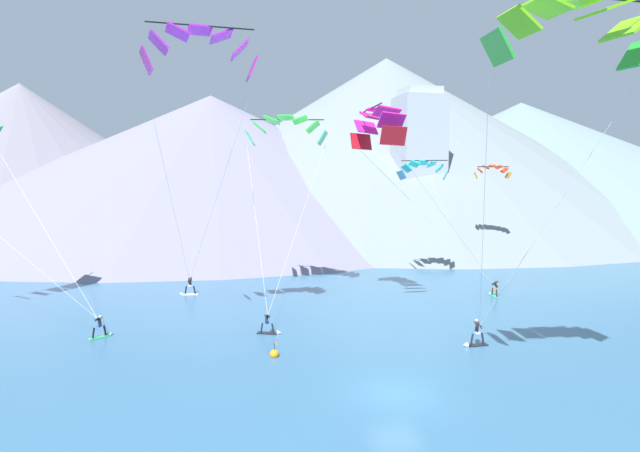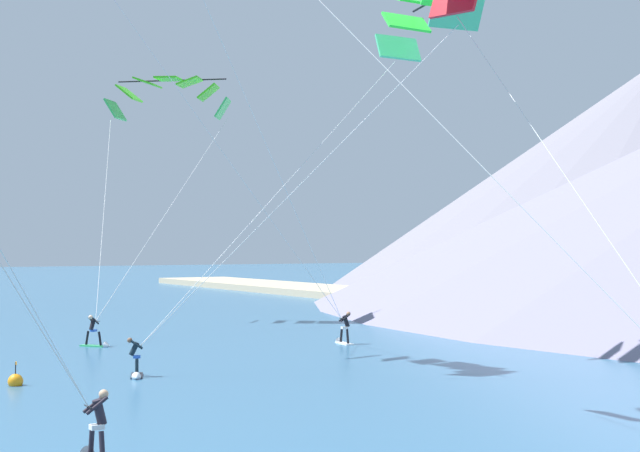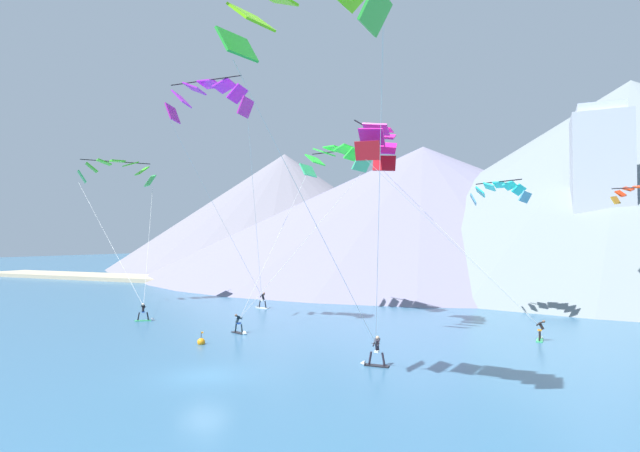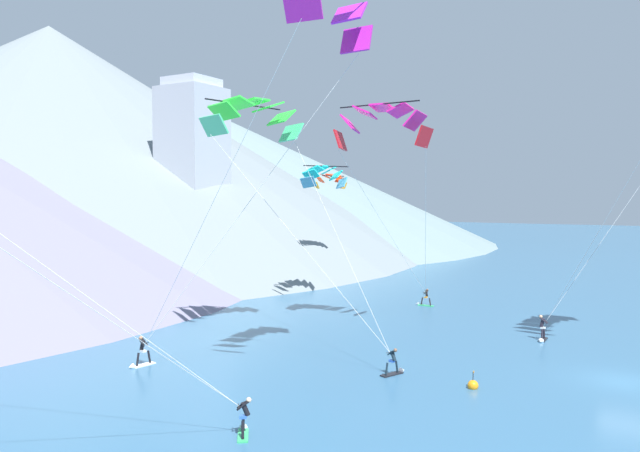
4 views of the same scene
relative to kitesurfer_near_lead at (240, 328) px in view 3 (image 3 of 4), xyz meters
The scene contains 22 objects.
ground_plane 12.18m from the kitesurfer_near_lead, 66.09° to the right, with size 400.00×400.00×0.00m, color #336084.
kitesurfer_near_lead is the anchor object (origin of this frame).
kitesurfer_near_trail 22.58m from the kitesurfer_near_lead, 17.17° to the left, with size 0.65×1.76×1.61m.
kitesurfer_mid_center 11.48m from the kitesurfer_near_lead, behind, with size 1.64×1.35×1.71m.
kitesurfer_far_left 13.76m from the kitesurfer_near_lead, 23.20° to the right, with size 1.75×0.59×1.81m.
kitesurfer_far_right 14.80m from the kitesurfer_near_lead, 114.11° to the left, with size 1.78×0.67×1.79m.
parafoil_kite_near_lead 19.51m from the kitesurfer_near_lead, 75.48° to the left, with size 7.79×13.71×15.33m.
parafoil_kite_near_trail 18.54m from the kitesurfer_near_lead, 29.05° to the left, with size 13.15×7.22×15.34m.
parafoil_kite_mid_center 30.45m from the kitesurfer_near_lead, 156.14° to the left, with size 15.88×12.89×15.58m.
parafoil_kite_far_left 25.27m from the kitesurfer_near_lead, 49.30° to the right, with size 8.11×9.74×17.46m.
parafoil_kite_far_right 19.84m from the kitesurfer_near_lead, 158.31° to the left, with size 7.86×13.04×19.66m.
parafoil_kite_distant_high_outer 38.62m from the kitesurfer_near_lead, 35.30° to the left, with size 4.37×2.57×1.75m.
parafoil_kite_distant_low_drift 26.42m from the kitesurfer_near_lead, 39.93° to the left, with size 5.49×2.68×2.15m.
race_marker_buoy 4.53m from the kitesurfer_near_lead, 94.10° to the right, with size 0.56×0.56×1.02m.
shoreline_strip 38.28m from the kitesurfer_near_lead, 82.60° to the left, with size 180.00×10.00×0.70m, color tan.
shore_building_promenade_mid 45.97m from the kitesurfer_near_lead, 111.85° to the left, with size 7.32×7.26×7.09m.
shore_building_quay_east 50.80m from the kitesurfer_near_lead, 123.05° to the left, with size 8.22×6.54×4.40m.
shore_building_quay_west 39.48m from the kitesurfer_near_lead, 91.42° to the left, with size 5.71×7.05×4.11m.
highrise_tower 51.77m from the kitesurfer_near_lead, 54.70° to the left, with size 7.00×7.00×25.01m.
mountain_peak_west_ridge 93.53m from the kitesurfer_near_lead, 64.85° to the left, with size 129.36×129.36×39.67m.
mountain_peak_central_summit 102.42m from the kitesurfer_near_lead, 115.88° to the left, with size 93.03×93.03×31.86m.
mountain_peak_east_shoulder 82.59m from the kitesurfer_near_lead, 91.97° to the left, with size 123.47×123.47×29.12m.
Camera 3 is at (16.64, -22.34, 7.30)m, focal length 28.00 mm.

